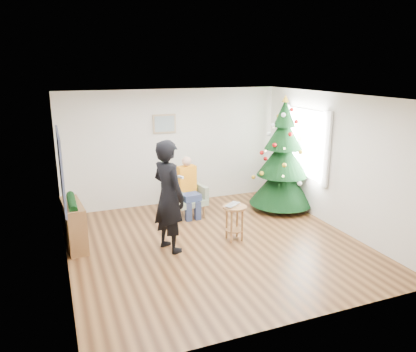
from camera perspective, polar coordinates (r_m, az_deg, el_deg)
name	(u,v)px	position (r m, az deg, el deg)	size (l,w,h in m)	color
floor	(215,244)	(7.36, 1.00, -9.52)	(5.00, 5.00, 0.00)	brown
ceiling	(216,97)	(6.70, 1.10, 11.11)	(5.00, 5.00, 0.00)	white
wall_back	(173,147)	(9.22, -4.92, 4.03)	(5.00, 5.00, 0.00)	silver
wall_front	(298,226)	(4.82, 12.56, -6.86)	(5.00, 5.00, 0.00)	silver
wall_left	(61,190)	(6.43, -20.04, -1.82)	(5.00, 5.00, 0.00)	silver
wall_right	(335,162)	(8.18, 17.46, 1.94)	(5.00, 5.00, 0.00)	silver
window_panel	(304,143)	(8.90, 13.42, 4.59)	(0.04, 1.30, 1.40)	white
curtains	(303,143)	(8.89, 13.26, 4.58)	(0.05, 1.75, 1.50)	white
christmas_tree	(283,159)	(8.93, 10.45, 2.33)	(1.38, 1.38, 2.50)	#3F2816
stool	(234,223)	(7.42, 3.74, -6.57)	(0.43, 0.43, 0.65)	brown
laptop	(235,205)	(7.30, 3.78, -4.14)	(0.36, 0.23, 0.03)	silver
armchair	(187,199)	(8.60, -2.92, -3.29)	(0.76, 0.72, 0.96)	gray
seated_person	(188,187)	(8.47, -2.78, -1.51)	(0.42, 0.58, 1.27)	navy
standing_man	(169,196)	(6.85, -5.56, -2.85)	(0.70, 0.46, 1.93)	black
game_controller	(181,177)	(6.78, -3.89, -0.15)	(0.04, 0.13, 0.04)	white
console	(74,225)	(7.49, -18.34, -6.55)	(0.30, 1.00, 0.80)	brown
garland	(72,202)	(7.35, -18.61, -3.51)	(0.14, 0.14, 0.90)	black
tapestry	(61,169)	(6.65, -19.98, 0.98)	(0.03, 1.50, 1.15)	black
framed_picture	(164,124)	(9.04, -6.15, 7.32)	(0.52, 0.05, 0.42)	tan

